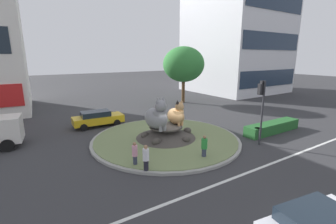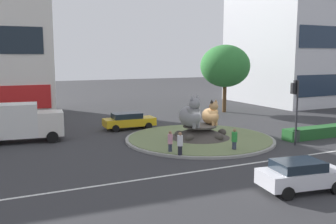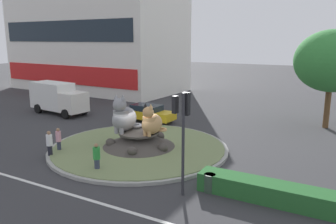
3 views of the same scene
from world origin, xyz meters
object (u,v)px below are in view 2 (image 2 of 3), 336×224
(traffic_light_mast, at_px, (296,98))
(pedestrian_green_shirt, at_px, (234,140))
(pedestrian_white_shirt, at_px, (180,144))
(litter_bin, at_px, (296,136))
(pedestrian_pink_shirt, at_px, (170,142))
(sedan_on_far_lane, at_px, (300,175))
(parked_car_right, at_px, (129,120))
(broadleaf_tree_behind_island, at_px, (225,66))
(cat_statue_grey, at_px, (191,115))
(cat_statue_calico, at_px, (211,115))
(delivery_box_truck, at_px, (18,122))

(traffic_light_mast, height_order, pedestrian_green_shirt, traffic_light_mast)
(pedestrian_white_shirt, xyz_separation_m, litter_bin, (10.44, 0.37, -0.46))
(pedestrian_white_shirt, relative_size, pedestrian_pink_shirt, 1.05)
(sedan_on_far_lane, relative_size, parked_car_right, 0.93)
(broadleaf_tree_behind_island, relative_size, parked_car_right, 1.68)
(cat_statue_grey, xyz_separation_m, traffic_light_mast, (6.51, -4.25, 1.45))
(sedan_on_far_lane, bearing_deg, cat_statue_calico, 87.80)
(broadleaf_tree_behind_island, bearing_deg, delivery_box_truck, -163.81)
(traffic_light_mast, bearing_deg, sedan_on_far_lane, 145.10)
(pedestrian_green_shirt, height_order, pedestrian_white_shirt, pedestrian_white_shirt)
(pedestrian_pink_shirt, relative_size, parked_car_right, 0.35)
(cat_statue_grey, xyz_separation_m, sedan_on_far_lane, (-0.29, -11.90, -1.32))
(pedestrian_pink_shirt, xyz_separation_m, litter_bin, (10.70, -0.60, -0.43))
(sedan_on_far_lane, xyz_separation_m, litter_bin, (7.86, 8.47, -0.37))
(traffic_light_mast, bearing_deg, cat_statue_grey, 63.61)
(pedestrian_green_shirt, distance_m, pedestrian_pink_shirt, 4.51)
(pedestrian_green_shirt, height_order, parked_car_right, pedestrian_green_shirt)
(cat_statue_calico, distance_m, sedan_on_far_lane, 12.43)
(cat_statue_grey, relative_size, pedestrian_green_shirt, 1.59)
(cat_statue_grey, relative_size, litter_bin, 2.94)
(sedan_on_far_lane, relative_size, litter_bin, 4.89)
(parked_car_right, height_order, litter_bin, parked_car_right)
(broadleaf_tree_behind_island, bearing_deg, parked_car_right, -159.02)
(sedan_on_far_lane, bearing_deg, parked_car_right, 105.34)
(cat_statue_grey, xyz_separation_m, parked_car_right, (-2.59, 7.12, -1.34))
(pedestrian_white_shirt, height_order, sedan_on_far_lane, pedestrian_white_shirt)
(cat_statue_calico, relative_size, pedestrian_green_shirt, 1.29)
(traffic_light_mast, height_order, pedestrian_pink_shirt, traffic_light_mast)
(litter_bin, bearing_deg, traffic_light_mast, -142.22)
(litter_bin, bearing_deg, parked_car_right, 133.95)
(cat_statue_grey, xyz_separation_m, pedestrian_white_shirt, (-2.87, -3.80, -1.23))
(cat_statue_grey, bearing_deg, broadleaf_tree_behind_island, 129.19)
(cat_statue_calico, xyz_separation_m, pedestrian_white_shirt, (-4.86, -4.08, -1.05))
(cat_statue_calico, xyz_separation_m, pedestrian_pink_shirt, (-5.12, -3.11, -1.08))
(cat_statue_calico, bearing_deg, traffic_light_mast, 42.78)
(pedestrian_pink_shirt, bearing_deg, broadleaf_tree_behind_island, -14.97)
(pedestrian_white_shirt, height_order, parked_car_right, pedestrian_white_shirt)
(pedestrian_green_shirt, bearing_deg, litter_bin, -15.56)
(pedestrian_green_shirt, bearing_deg, parked_car_right, 86.46)
(pedestrian_pink_shirt, bearing_deg, cat_statue_calico, -30.23)
(cat_statue_calico, height_order, sedan_on_far_lane, cat_statue_calico)
(sedan_on_far_lane, relative_size, delivery_box_truck, 0.66)
(pedestrian_white_shirt, bearing_deg, delivery_box_truck, 170.35)
(cat_statue_grey, xyz_separation_m, cat_statue_calico, (1.99, 0.28, -0.18))
(delivery_box_truck, relative_size, litter_bin, 7.37)
(litter_bin, bearing_deg, broadleaf_tree_behind_island, 76.47)
(broadleaf_tree_behind_island, distance_m, parked_car_right, 15.70)
(pedestrian_green_shirt, height_order, sedan_on_far_lane, pedestrian_green_shirt)
(cat_statue_calico, xyz_separation_m, broadleaf_tree_behind_island, (9.41, 12.21, 3.53))
(pedestrian_white_shirt, bearing_deg, cat_statue_grey, 88.65)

